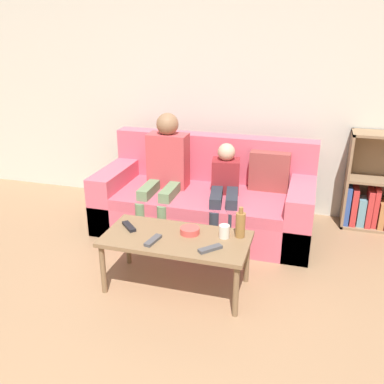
# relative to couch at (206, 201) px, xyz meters

# --- Properties ---
(wall_back) EXTENTS (12.00, 0.06, 2.60)m
(wall_back) POSITION_rel_couch_xyz_m (-0.08, 0.63, 1.03)
(wall_back) COLOR beige
(wall_back) RESTS_ON ground_plane
(couch) EXTENTS (1.96, 0.88, 0.83)m
(couch) POSITION_rel_couch_xyz_m (0.00, 0.00, 0.00)
(couch) COLOR #DB5B70
(couch) RESTS_ON ground_plane
(bookshelf) EXTENTS (0.73, 0.28, 0.92)m
(bookshelf) POSITION_rel_couch_xyz_m (1.59, 0.47, 0.06)
(bookshelf) COLOR #8E7051
(bookshelf) RESTS_ON ground_plane
(coffee_table) EXTENTS (1.04, 0.51, 0.41)m
(coffee_table) POSITION_rel_couch_xyz_m (0.04, -1.03, 0.10)
(coffee_table) COLOR brown
(coffee_table) RESTS_ON ground_plane
(person_adult) EXTENTS (0.36, 0.61, 1.08)m
(person_adult) POSITION_rel_couch_xyz_m (-0.37, -0.09, 0.34)
(person_adult) COLOR #66845B
(person_adult) RESTS_ON ground_plane
(person_child) EXTENTS (0.34, 0.64, 0.84)m
(person_child) POSITION_rel_couch_xyz_m (0.20, -0.14, 0.20)
(person_child) COLOR #282D38
(person_child) RESTS_ON ground_plane
(cup_near) EXTENTS (0.08, 0.08, 0.09)m
(cup_near) POSITION_rel_couch_xyz_m (0.37, -0.94, 0.18)
(cup_near) COLOR silver
(cup_near) RESTS_ON coffee_table
(tv_remote_0) EXTENTS (0.08, 0.18, 0.02)m
(tv_remote_0) POSITION_rel_couch_xyz_m (-0.09, -1.14, 0.15)
(tv_remote_0) COLOR #47474C
(tv_remote_0) RESTS_ON coffee_table
(tv_remote_1) EXTENTS (0.15, 0.16, 0.02)m
(tv_remote_1) POSITION_rel_couch_xyz_m (0.32, -1.14, 0.15)
(tv_remote_1) COLOR #47474C
(tv_remote_1) RESTS_ON coffee_table
(tv_remote_2) EXTENTS (0.15, 0.15, 0.02)m
(tv_remote_2) POSITION_rel_couch_xyz_m (-0.34, -0.99, 0.15)
(tv_remote_2) COLOR black
(tv_remote_2) RESTS_ON coffee_table
(snack_bowl) EXTENTS (0.14, 0.14, 0.05)m
(snack_bowl) POSITION_rel_couch_xyz_m (0.12, -0.95, 0.16)
(snack_bowl) COLOR #DB4C47
(snack_bowl) RESTS_ON coffee_table
(bottle) EXTENTS (0.07, 0.07, 0.23)m
(bottle) POSITION_rel_couch_xyz_m (0.48, -0.89, 0.23)
(bottle) COLOR olive
(bottle) RESTS_ON coffee_table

